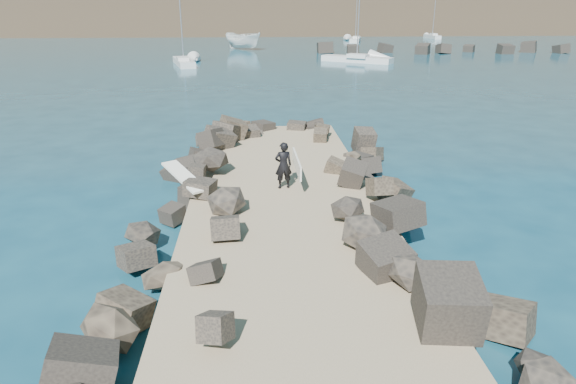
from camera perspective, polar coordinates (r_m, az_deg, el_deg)
name	(u,v)px	position (r m, az deg, el deg)	size (l,w,h in m)	color
ground	(286,226)	(15.86, -0.24, -3.83)	(800.00, 800.00, 0.00)	#0F384C
jetty	(290,246)	(13.93, 0.28, -6.07)	(6.00, 26.00, 0.60)	#8C7759
riprap_left	(184,235)	(14.40, -11.49, -4.70)	(2.60, 22.00, 1.00)	black
riprap_right	(392,229)	(14.76, 11.47, -4.05)	(2.60, 22.00, 1.00)	black
breakwater_secondary	(518,48)	(78.39, 24.22, 14.37)	(52.00, 4.00, 1.20)	black
surfboard_resting	(185,180)	(17.10, -11.43, 1.33)	(0.55, 2.19, 0.07)	white
boat_imported	(243,41)	(77.14, -4.99, 16.42)	(2.44, 6.49, 2.51)	white
surfer_with_board	(285,165)	(17.08, -0.30, 3.00)	(0.84, 1.97, 1.59)	black
sailboat_a	(184,62)	(58.57, -11.51, 13.97)	(3.32, 7.48, 8.79)	silver
sailboat_d	(355,40)	(93.07, 7.50, 16.44)	(3.23, 7.15, 8.43)	silver
sailboat_f	(432,37)	(104.18, 15.75, 16.29)	(1.63, 5.67, 6.91)	silver
sailboat_c	(357,59)	(60.96, 7.67, 14.43)	(7.84, 6.03, 9.77)	silver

